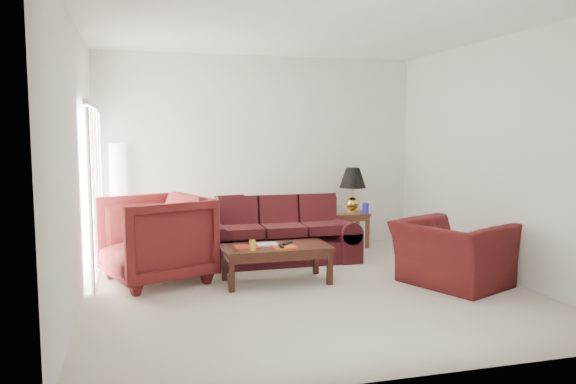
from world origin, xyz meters
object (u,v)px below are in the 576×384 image
object	(u,v)px
sofa	(281,231)
armchair_right	(452,254)
end_table	(350,229)
armchair_left	(155,239)
coffee_table	(276,264)
floor_lamp	(119,201)

from	to	relation	value
sofa	armchair_right	size ratio (longest dim) A/B	1.81
end_table	armchair_right	distance (m)	2.49
armchair_left	coffee_table	distance (m)	1.50
armchair_left	sofa	bearing A→B (deg)	89.74
armchair_right	sofa	bearing A→B (deg)	20.86
coffee_table	sofa	bearing A→B (deg)	89.35
floor_lamp	armchair_right	size ratio (longest dim) A/B	1.43
armchair_right	end_table	bearing A→B (deg)	-16.00
floor_lamp	coffee_table	distance (m)	2.70
end_table	floor_lamp	bearing A→B (deg)	179.19
armchair_left	floor_lamp	bearing A→B (deg)	177.93
armchair_left	coffee_table	size ratio (longest dim) A/B	0.90
end_table	armchair_left	bearing A→B (deg)	-155.85
floor_lamp	armchair_left	bearing A→B (deg)	-72.30
floor_lamp	armchair_right	xyz separation A→B (m)	(3.86, -2.52, -0.46)
sofa	armchair_right	distance (m)	2.38
end_table	armchair_right	xyz separation A→B (m)	(0.32, -2.47, 0.11)
sofa	floor_lamp	size ratio (longest dim) A/B	1.26
floor_lamp	armchair_left	distance (m)	1.54
armchair_right	coffee_table	bearing A→B (deg)	48.05
armchair_right	coffee_table	xyz separation A→B (m)	(-2.00, 0.67, -0.16)
end_table	armchair_right	bearing A→B (deg)	-82.55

